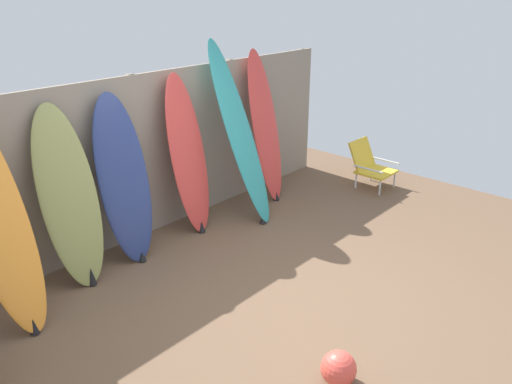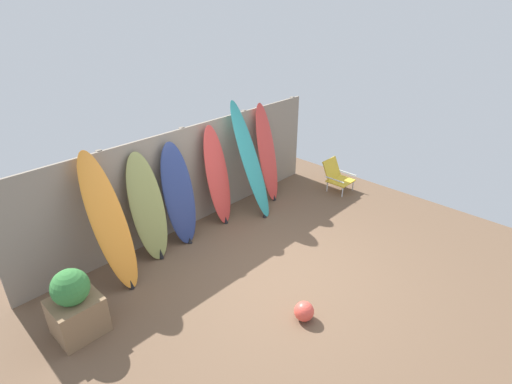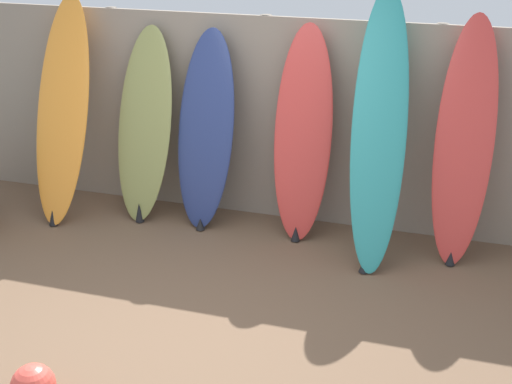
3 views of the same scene
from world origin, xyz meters
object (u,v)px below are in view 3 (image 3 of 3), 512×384
object	(u,v)px
surfboard_navy_2	(206,131)
surfboard_red_5	(464,144)
surfboard_orange_0	(63,111)
surfboard_red_3	(303,136)
surfboard_teal_4	(379,132)
surfboard_olive_1	(144,127)

from	to	relation	value
surfboard_navy_2	surfboard_red_5	bearing A→B (deg)	0.01
surfboard_navy_2	surfboard_orange_0	bearing A→B (deg)	-173.05
surfboard_orange_0	surfboard_red_3	xyz separation A→B (m)	(2.14, 0.17, -0.08)
surfboard_teal_4	surfboard_red_5	size ratio (longest dim) A/B	1.09
surfboard_navy_2	surfboard_teal_4	distance (m)	1.52
surfboard_navy_2	surfboard_red_5	size ratio (longest dim) A/B	0.89
surfboard_red_3	surfboard_teal_4	distance (m)	0.69
surfboard_orange_0	surfboard_red_5	distance (m)	3.42
surfboard_olive_1	surfboard_red_5	xyz separation A→B (m)	(2.71, -0.01, 0.11)
surfboard_olive_1	surfboard_red_3	distance (m)	1.43
surfboard_red_5	surfboard_orange_0	bearing A→B (deg)	-177.37
surfboard_olive_1	surfboard_navy_2	world-z (taller)	surfboard_navy_2
surfboard_navy_2	surfboard_teal_4	xyz separation A→B (m)	(1.50, -0.16, 0.19)
surfboard_olive_1	surfboard_red_5	distance (m)	2.72
surfboard_orange_0	surfboard_red_5	world-z (taller)	surfboard_orange_0
surfboard_olive_1	surfboard_navy_2	xyz separation A→B (m)	(0.58, -0.01, 0.02)
surfboard_red_5	surfboard_navy_2	bearing A→B (deg)	-179.99
surfboard_orange_0	surfboard_navy_2	size ratio (longest dim) A/B	1.13
surfboard_red_3	surfboard_orange_0	bearing A→B (deg)	-175.39
surfboard_navy_2	surfboard_red_3	world-z (taller)	surfboard_red_3
surfboard_teal_4	surfboard_red_5	bearing A→B (deg)	14.41
surfboard_orange_0	surfboard_red_5	xyz separation A→B (m)	(3.42, 0.16, -0.01)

